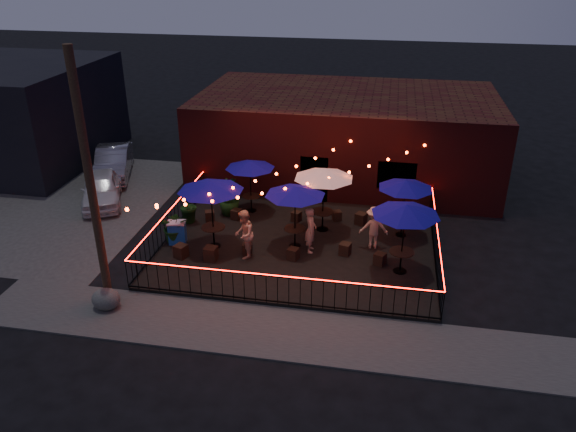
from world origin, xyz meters
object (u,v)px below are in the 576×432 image
(cafe_table_5, at_px, (406,185))
(cooler, at_px, (177,232))
(utility_pole, at_px, (91,186))
(cafe_table_0, at_px, (211,187))
(boulder, at_px, (106,299))
(cafe_table_1, at_px, (250,165))
(cafe_table_3, at_px, (324,175))
(cafe_table_4, at_px, (406,211))
(cafe_table_2, at_px, (295,191))

(cafe_table_5, distance_m, cooler, 8.74)
(cafe_table_5, xyz_separation_m, cooler, (-8.30, -2.18, -1.65))
(utility_pole, xyz_separation_m, cafe_table_5, (9.20, 6.03, -1.75))
(cafe_table_0, relative_size, cafe_table_5, 1.12)
(boulder, bearing_deg, cafe_table_5, 35.41)
(utility_pole, xyz_separation_m, cafe_table_0, (2.33, 3.84, -1.43))
(cafe_table_1, xyz_separation_m, boulder, (-2.82, -7.54, -1.87))
(utility_pole, bearing_deg, cafe_table_0, 58.73)
(cafe_table_3, bearing_deg, cooler, -158.14)
(utility_pole, distance_m, boulder, 3.68)
(utility_pole, distance_m, cafe_table_5, 11.14)
(cafe_table_4, xyz_separation_m, boulder, (-9.03, -3.69, -2.12))
(utility_pole, relative_size, cooler, 9.05)
(cafe_table_2, xyz_separation_m, cafe_table_3, (0.84, 1.56, 0.10))
(cafe_table_3, distance_m, boulder, 9.00)
(cafe_table_2, bearing_deg, cafe_table_5, 22.80)
(cafe_table_2, relative_size, cafe_table_3, 0.95)
(cooler, bearing_deg, cafe_table_4, -15.52)
(cafe_table_4, bearing_deg, cooler, 176.02)
(cafe_table_4, bearing_deg, cafe_table_3, 138.66)
(cooler, bearing_deg, cafe_table_0, -12.07)
(utility_pole, relative_size, cafe_table_0, 2.58)
(utility_pole, relative_size, cafe_table_5, 2.90)
(cafe_table_1, bearing_deg, boulder, -110.47)
(cafe_table_4, bearing_deg, cafe_table_2, 163.96)
(cafe_table_1, relative_size, cafe_table_2, 0.90)
(cafe_table_3, relative_size, cooler, 3.48)
(cafe_table_5, bearing_deg, cafe_table_3, -178.48)
(utility_pole, xyz_separation_m, cafe_table_1, (2.95, 7.13, -1.79))
(cafe_table_2, bearing_deg, cafe_table_3, 61.83)
(cafe_table_0, xyz_separation_m, cafe_table_1, (0.62, 3.29, -0.35))
(cafe_table_0, bearing_deg, cooler, 179.47)
(cafe_table_4, distance_m, cafe_table_5, 2.76)
(cafe_table_0, xyz_separation_m, cafe_table_5, (6.87, 2.19, -0.32))
(cafe_table_1, xyz_separation_m, cafe_table_2, (2.34, -2.74, 0.17))
(cafe_table_1, distance_m, boulder, 8.27)
(cafe_table_0, relative_size, cooler, 3.51)
(cafe_table_5, relative_size, boulder, 3.08)
(cafe_table_5, bearing_deg, cafe_table_0, -162.30)
(cafe_table_4, relative_size, boulder, 3.12)
(cafe_table_1, relative_size, boulder, 2.96)
(utility_pole, relative_size, cafe_table_1, 3.01)
(cafe_table_2, bearing_deg, utility_pole, -140.35)
(cafe_table_0, distance_m, cafe_table_1, 3.37)
(cafe_table_4, relative_size, cafe_table_5, 1.01)
(utility_pole, distance_m, cafe_table_3, 8.68)
(utility_pole, relative_size, cafe_table_4, 2.86)
(cafe_table_4, xyz_separation_m, cooler, (-8.27, 0.58, -1.87))
(utility_pole, xyz_separation_m, cafe_table_2, (5.30, 4.39, -1.62))
(cafe_table_5, bearing_deg, cafe_table_2, -157.20)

